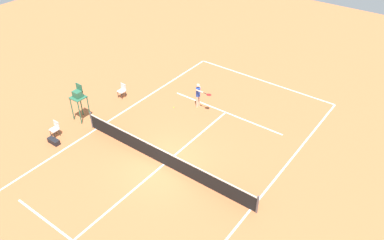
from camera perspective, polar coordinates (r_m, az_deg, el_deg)
ground_plane at (r=20.91m, az=-4.13°, el=-6.47°), size 60.00×60.00×0.00m
court_lines at (r=20.91m, az=-4.13°, el=-6.47°), size 10.64×22.29×0.01m
tennis_net at (r=20.58m, az=-4.18°, el=-5.45°), size 11.24×0.10×1.07m
player_serving at (r=24.75m, az=0.98°, el=3.91°), size 1.26×0.56×1.67m
tennis_ball at (r=25.16m, az=-2.68°, el=1.87°), size 0.07×0.07×0.07m
umpire_chair at (r=24.22m, az=-16.29°, el=3.28°), size 0.80×0.80×2.41m
courtside_chair_near at (r=23.81m, az=-19.40°, el=-1.13°), size 0.44×0.46×0.95m
courtside_chair_mid at (r=26.41m, az=-10.18°, el=4.35°), size 0.44×0.46×0.95m
equipment_bag at (r=23.47m, az=-19.57°, el=-2.94°), size 0.76×0.32×0.30m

